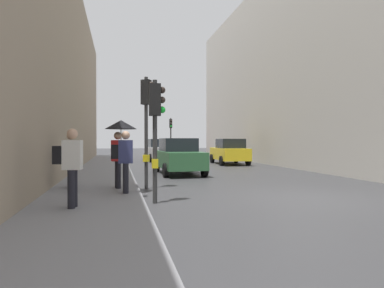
{
  "coord_description": "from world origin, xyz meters",
  "views": [
    {
      "loc": [
        -5.33,
        -8.63,
        1.67
      ],
      "look_at": [
        -1.85,
        6.83,
        1.48
      ],
      "focal_mm": 31.05,
      "sensor_mm": 36.0,
      "label": 1
    }
  ],
  "objects_px": {
    "car_silver_hatchback": "(159,150)",
    "pedestrian_with_umbrella": "(120,135)",
    "traffic_light_near_left": "(156,118)",
    "car_red_sedan": "(179,147)",
    "traffic_light_near_right": "(147,112)",
    "car_yellow_taxi": "(229,152)",
    "car_green_estate": "(179,156)",
    "pedestrian_with_black_backpack": "(70,163)",
    "pedestrian_with_grey_backpack": "(124,158)",
    "pedestrian_in_dark_coat": "(71,157)",
    "traffic_light_far_median": "(171,130)"
  },
  "relations": [
    {
      "from": "pedestrian_with_umbrella",
      "to": "pedestrian_with_grey_backpack",
      "type": "xyz_separation_m",
      "value": [
        0.1,
        -1.03,
        -0.68
      ]
    },
    {
      "from": "pedestrian_with_grey_backpack",
      "to": "pedestrian_in_dark_coat",
      "type": "distance_m",
      "value": 2.22
    },
    {
      "from": "traffic_light_near_left",
      "to": "car_red_sedan",
      "type": "bearing_deg",
      "value": 78.43
    },
    {
      "from": "traffic_light_near_left",
      "to": "pedestrian_with_umbrella",
      "type": "xyz_separation_m",
      "value": [
        -0.91,
        1.94,
        -0.4
      ]
    },
    {
      "from": "pedestrian_with_black_backpack",
      "to": "car_silver_hatchback",
      "type": "bearing_deg",
      "value": 76.97
    },
    {
      "from": "pedestrian_with_black_backpack",
      "to": "pedestrian_with_grey_backpack",
      "type": "distance_m",
      "value": 2.2
    },
    {
      "from": "traffic_light_near_left",
      "to": "pedestrian_in_dark_coat",
      "type": "xyz_separation_m",
      "value": [
        -2.44,
        2.4,
        -1.11
      ]
    },
    {
      "from": "traffic_light_near_right",
      "to": "pedestrian_in_dark_coat",
      "type": "relative_size",
      "value": 2.16
    },
    {
      "from": "traffic_light_near_right",
      "to": "car_red_sedan",
      "type": "xyz_separation_m",
      "value": [
        6.09,
        27.03,
        -1.76
      ]
    },
    {
      "from": "car_green_estate",
      "to": "car_red_sedan",
      "type": "bearing_deg",
      "value": 79.58
    },
    {
      "from": "pedestrian_with_black_backpack",
      "to": "traffic_light_far_median",
      "type": "bearing_deg",
      "value": 75.62
    },
    {
      "from": "traffic_light_near_left",
      "to": "car_red_sedan",
      "type": "xyz_separation_m",
      "value": [
        6.08,
        29.72,
        -1.37
      ]
    },
    {
      "from": "car_silver_hatchback",
      "to": "pedestrian_with_umbrella",
      "type": "distance_m",
      "value": 16.12
    },
    {
      "from": "traffic_light_near_left",
      "to": "traffic_light_far_median",
      "type": "bearing_deg",
      "value": 79.95
    },
    {
      "from": "pedestrian_with_black_backpack",
      "to": "pedestrian_with_grey_backpack",
      "type": "height_order",
      "value": "same"
    },
    {
      "from": "car_silver_hatchback",
      "to": "pedestrian_in_dark_coat",
      "type": "height_order",
      "value": "pedestrian_in_dark_coat"
    },
    {
      "from": "car_red_sedan",
      "to": "car_yellow_taxi",
      "type": "relative_size",
      "value": 0.99
    },
    {
      "from": "traffic_light_near_right",
      "to": "car_yellow_taxi",
      "type": "relative_size",
      "value": 0.89
    },
    {
      "from": "traffic_light_far_median",
      "to": "pedestrian_with_umbrella",
      "type": "height_order",
      "value": "traffic_light_far_median"
    },
    {
      "from": "traffic_light_near_left",
      "to": "pedestrian_with_umbrella",
      "type": "relative_size",
      "value": 1.52
    },
    {
      "from": "traffic_light_near_right",
      "to": "car_green_estate",
      "type": "xyz_separation_m",
      "value": [
        1.97,
        4.65,
        -1.76
      ]
    },
    {
      "from": "car_green_estate",
      "to": "pedestrian_with_umbrella",
      "type": "height_order",
      "value": "pedestrian_with_umbrella"
    },
    {
      "from": "car_green_estate",
      "to": "pedestrian_with_grey_backpack",
      "type": "xyz_separation_m",
      "value": [
        -2.77,
        -6.43,
        0.29
      ]
    },
    {
      "from": "car_silver_hatchback",
      "to": "pedestrian_in_dark_coat",
      "type": "relative_size",
      "value": 2.43
    },
    {
      "from": "traffic_light_near_left",
      "to": "pedestrian_with_umbrella",
      "type": "bearing_deg",
      "value": 115.13
    },
    {
      "from": "traffic_light_near_left",
      "to": "traffic_light_far_median",
      "type": "height_order",
      "value": "traffic_light_far_median"
    },
    {
      "from": "traffic_light_near_left",
      "to": "pedestrian_with_umbrella",
      "type": "height_order",
      "value": "traffic_light_near_left"
    },
    {
      "from": "traffic_light_near_left",
      "to": "pedestrian_in_dark_coat",
      "type": "distance_m",
      "value": 3.6
    },
    {
      "from": "pedestrian_with_umbrella",
      "to": "pedestrian_with_black_backpack",
      "type": "xyz_separation_m",
      "value": [
        -1.11,
        -2.87,
        -0.68
      ]
    },
    {
      "from": "pedestrian_with_black_backpack",
      "to": "pedestrian_in_dark_coat",
      "type": "distance_m",
      "value": 3.36
    },
    {
      "from": "car_green_estate",
      "to": "pedestrian_in_dark_coat",
      "type": "height_order",
      "value": "pedestrian_in_dark_coat"
    },
    {
      "from": "car_red_sedan",
      "to": "pedestrian_with_black_backpack",
      "type": "height_order",
      "value": "pedestrian_with_black_backpack"
    },
    {
      "from": "car_silver_hatchback",
      "to": "traffic_light_near_right",
      "type": "bearing_deg",
      "value": -98.72
    },
    {
      "from": "car_green_estate",
      "to": "car_red_sedan",
      "type": "distance_m",
      "value": 22.76
    },
    {
      "from": "car_red_sedan",
      "to": "car_yellow_taxi",
      "type": "distance_m",
      "value": 16.63
    },
    {
      "from": "car_green_estate",
      "to": "car_red_sedan",
      "type": "xyz_separation_m",
      "value": [
        4.12,
        22.38,
        0.0
      ]
    },
    {
      "from": "traffic_light_near_right",
      "to": "car_green_estate",
      "type": "height_order",
      "value": "traffic_light_near_right"
    },
    {
      "from": "traffic_light_near_right",
      "to": "pedestrian_with_grey_backpack",
      "type": "xyz_separation_m",
      "value": [
        -0.8,
        -1.78,
        -1.48
      ]
    },
    {
      "from": "pedestrian_with_black_backpack",
      "to": "traffic_light_near_left",
      "type": "bearing_deg",
      "value": 24.85
    },
    {
      "from": "traffic_light_near_left",
      "to": "traffic_light_far_median",
      "type": "distance_m",
      "value": 22.82
    },
    {
      "from": "traffic_light_near_right",
      "to": "car_yellow_taxi",
      "type": "distance_m",
      "value": 12.46
    },
    {
      "from": "car_green_estate",
      "to": "traffic_light_near_left",
      "type": "bearing_deg",
      "value": -105.0
    },
    {
      "from": "traffic_light_far_median",
      "to": "car_yellow_taxi",
      "type": "distance_m",
      "value": 9.87
    },
    {
      "from": "traffic_light_far_median",
      "to": "pedestrian_with_grey_backpack",
      "type": "height_order",
      "value": "traffic_light_far_median"
    },
    {
      "from": "pedestrian_with_grey_backpack",
      "to": "pedestrian_in_dark_coat",
      "type": "bearing_deg",
      "value": 137.75
    },
    {
      "from": "pedestrian_with_grey_backpack",
      "to": "car_yellow_taxi",
      "type": "bearing_deg",
      "value": 58.73
    },
    {
      "from": "car_red_sedan",
      "to": "pedestrian_in_dark_coat",
      "type": "distance_m",
      "value": 28.62
    },
    {
      "from": "car_green_estate",
      "to": "pedestrian_with_grey_backpack",
      "type": "relative_size",
      "value": 2.4
    },
    {
      "from": "pedestrian_with_grey_backpack",
      "to": "pedestrian_with_black_backpack",
      "type": "bearing_deg",
      "value": -123.34
    },
    {
      "from": "car_red_sedan",
      "to": "pedestrian_with_umbrella",
      "type": "bearing_deg",
      "value": -104.13
    }
  ]
}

